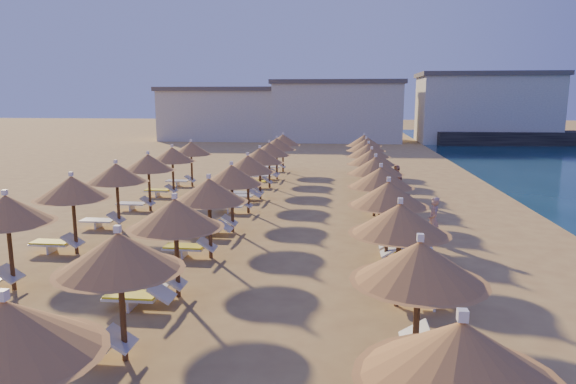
# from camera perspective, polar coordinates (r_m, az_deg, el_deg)

# --- Properties ---
(ground) EXTENTS (220.00, 220.00, 0.00)m
(ground) POSITION_cam_1_polar(r_m,az_deg,el_deg) (17.93, 2.44, -6.47)
(ground) COLOR tan
(ground) RESTS_ON ground
(jetty) EXTENTS (30.23, 6.41, 1.50)m
(jetty) POSITION_cam_1_polar(r_m,az_deg,el_deg) (65.99, 28.81, 5.27)
(jetty) COLOR black
(jetty) RESTS_ON ground
(hotel_blocks) EXTENTS (47.01, 9.79, 8.10)m
(hotel_blocks) POSITION_cam_1_polar(r_m,az_deg,el_deg) (63.38, 7.46, 8.97)
(hotel_blocks) COLOR silver
(hotel_blocks) RESTS_ON ground
(parasol_row_east) EXTENTS (2.53, 36.33, 2.80)m
(parasol_row_east) POSITION_cam_1_polar(r_m,az_deg,el_deg) (19.56, 10.26, 1.48)
(parasol_row_east) COLOR brown
(parasol_row_east) RESTS_ON ground
(parasol_row_west) EXTENTS (2.53, 36.33, 2.80)m
(parasol_row_west) POSITION_cam_1_polar(r_m,az_deg,el_deg) (19.97, -6.28, 1.76)
(parasol_row_west) COLOR brown
(parasol_row_west) RESTS_ON ground
(parasol_row_inland) EXTENTS (2.53, 22.81, 2.80)m
(parasol_row_inland) POSITION_cam_1_polar(r_m,az_deg,el_deg) (21.47, -18.53, 1.89)
(parasol_row_inland) COLOR brown
(parasol_row_inland) RESTS_ON ground
(loungers) EXTENTS (13.50, 35.33, 0.66)m
(loungers) POSITION_cam_1_polar(r_m,az_deg,el_deg) (20.03, -2.08, -3.64)
(loungers) COLOR silver
(loungers) RESTS_ON ground
(beachgoer_b) EXTENTS (0.92, 1.05, 1.83)m
(beachgoer_b) POSITION_cam_1_polar(r_m,az_deg,el_deg) (18.96, 12.84, -2.93)
(beachgoer_b) COLOR tan
(beachgoer_b) RESTS_ON ground
(beachgoer_c) EXTENTS (0.87, 1.16, 1.83)m
(beachgoer_c) POSITION_cam_1_polar(r_m,az_deg,el_deg) (26.96, 11.96, 1.03)
(beachgoer_c) COLOR tan
(beachgoer_c) RESTS_ON ground
(beachgoer_a) EXTENTS (0.44, 0.64, 1.71)m
(beachgoer_a) POSITION_cam_1_polar(r_m,az_deg,el_deg) (19.26, 15.86, -3.05)
(beachgoer_a) COLOR tan
(beachgoer_a) RESTS_ON ground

